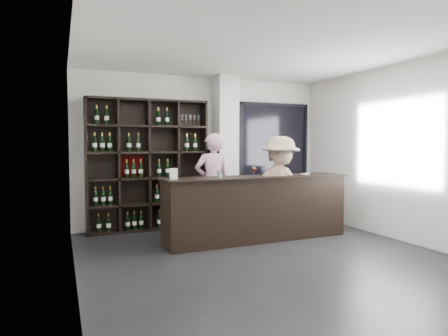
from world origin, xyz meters
name	(u,v)px	position (x,y,z in m)	size (l,w,h in m)	color
floor	(271,260)	(0.00, 0.00, -0.01)	(5.00, 5.50, 0.01)	black
wine_shelf	(148,165)	(-1.15, 2.57, 1.20)	(2.20, 0.35, 2.40)	black
structural_column	(226,151)	(0.35, 2.47, 1.45)	(0.40, 0.40, 2.90)	silver
glass_panel	(274,153)	(1.55, 2.69, 1.40)	(1.60, 0.08, 2.10)	black
tasting_counter	(257,208)	(0.35, 1.10, 0.53)	(3.21, 0.67, 1.06)	black
taster_pink	(213,184)	(-0.15, 1.85, 0.89)	(0.65, 0.42, 1.77)	#D19FAD
taster_black	(211,188)	(0.01, 2.40, 0.75)	(0.73, 0.57, 1.50)	black
customer	(280,188)	(0.75, 1.05, 0.86)	(1.11, 0.64, 1.71)	tan
wine_glass	(254,171)	(0.26, 1.06, 1.15)	(0.08, 0.08, 0.19)	white
spit_cup	(220,175)	(-0.36, 0.99, 1.11)	(0.08, 0.08, 0.11)	#A9C4D0
napkin_stack	(305,174)	(1.29, 1.13, 1.07)	(0.11, 0.11, 0.02)	white
card_stand	(174,174)	(-1.08, 1.04, 1.14)	(0.11, 0.05, 0.16)	white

